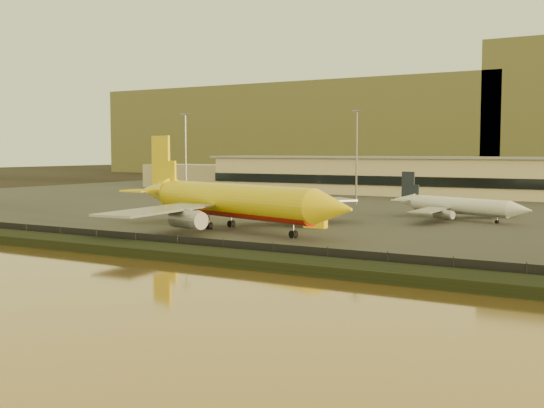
% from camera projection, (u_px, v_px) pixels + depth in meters
% --- Properties ---
extents(ground, '(900.00, 900.00, 0.00)m').
position_uv_depth(ground, '(218.00, 241.00, 110.69)').
color(ground, black).
rests_on(ground, ground).
extents(embankment, '(320.00, 7.00, 1.40)m').
position_uv_depth(embankment, '(149.00, 250.00, 96.00)').
color(embankment, black).
rests_on(embankment, ground).
extents(tarmac, '(320.00, 220.00, 0.20)m').
position_uv_depth(tarmac, '(410.00, 202.00, 192.50)').
color(tarmac, '#2D2D2D').
rests_on(tarmac, ground).
extents(perimeter_fence, '(300.00, 0.05, 2.20)m').
position_uv_depth(perimeter_fence, '(167.00, 243.00, 99.40)').
color(perimeter_fence, black).
rests_on(perimeter_fence, tarmac).
extents(terminal_building, '(202.00, 25.00, 12.60)m').
position_uv_depth(terminal_building, '(398.00, 176.00, 225.62)').
color(terminal_building, '#C6B18A').
rests_on(terminal_building, tarmac).
extents(apron_light_masts, '(152.20, 12.20, 25.40)m').
position_uv_depth(apron_light_masts, '(443.00, 147.00, 166.52)').
color(apron_light_masts, slate).
rests_on(apron_light_masts, tarmac).
extents(distant_hills, '(470.00, 160.00, 70.00)m').
position_uv_depth(distant_hills, '(511.00, 123.00, 411.45)').
color(distant_hills, olive).
rests_on(distant_hills, ground).
extents(dhl_cargo_jet, '(57.75, 55.10, 17.61)m').
position_uv_depth(dhl_cargo_jet, '(231.00, 201.00, 125.09)').
color(dhl_cargo_jet, yellow).
rests_on(dhl_cargo_jet, tarmac).
extents(white_narrowbody_jet, '(32.85, 31.03, 9.82)m').
position_uv_depth(white_narrowbody_jet, '(457.00, 206.00, 143.11)').
color(white_narrowbody_jet, silver).
rests_on(white_narrowbody_jet, tarmac).
extents(gse_vehicle_yellow, '(4.36, 2.17, 1.92)m').
position_uv_depth(gse_vehicle_yellow, '(315.00, 223.00, 128.18)').
color(gse_vehicle_yellow, yellow).
rests_on(gse_vehicle_yellow, tarmac).
extents(gse_vehicle_white, '(3.57, 1.87, 1.55)m').
position_uv_depth(gse_vehicle_white, '(240.00, 213.00, 150.39)').
color(gse_vehicle_white, silver).
rests_on(gse_vehicle_white, tarmac).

